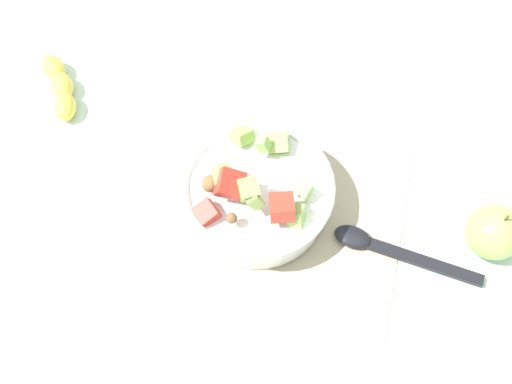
{
  "coord_description": "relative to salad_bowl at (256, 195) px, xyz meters",
  "views": [
    {
      "loc": [
        -0.11,
        0.38,
        0.79
      ],
      "look_at": [
        -0.01,
        0.0,
        0.05
      ],
      "focal_mm": 39.45,
      "sensor_mm": 36.0,
      "label": 1
    }
  ],
  "objects": [
    {
      "name": "salad_bowl",
      "position": [
        0.0,
        0.0,
        0.0
      ],
      "size": [
        0.23,
        0.23,
        0.12
      ],
      "color": "white",
      "rests_on": "placemat"
    },
    {
      "name": "ground_plane",
      "position": [
        0.01,
        -0.0,
        -0.05
      ],
      "size": [
        2.4,
        2.4,
        0.0
      ],
      "primitive_type": "plane",
      "color": "silver"
    },
    {
      "name": "banana_whole",
      "position": [
        0.38,
        -0.14,
        -0.03
      ],
      "size": [
        0.11,
        0.14,
        0.04
      ],
      "color": "yellow",
      "rests_on": "ground_plane"
    },
    {
      "name": "whole_apple",
      "position": [
        -0.35,
        -0.03,
        -0.01
      ],
      "size": [
        0.08,
        0.08,
        0.09
      ],
      "color": "#9EC656",
      "rests_on": "ground_plane"
    },
    {
      "name": "placemat",
      "position": [
        0.01,
        -0.0,
        -0.04
      ],
      "size": [
        0.48,
        0.33,
        0.01
      ],
      "primitive_type": "cube",
      "color": "tan",
      "rests_on": "ground_plane"
    },
    {
      "name": "serving_spoon",
      "position": [
        -0.2,
        0.02,
        -0.04
      ],
      "size": [
        0.23,
        0.05,
        0.01
      ],
      "color": "black",
      "rests_on": "placemat"
    }
  ]
}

